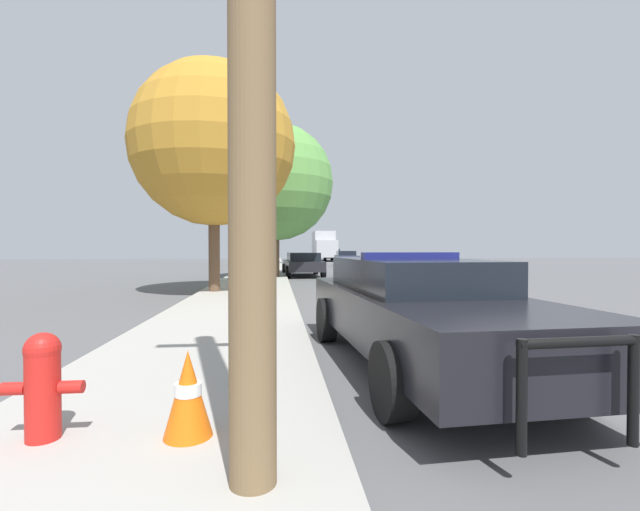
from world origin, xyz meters
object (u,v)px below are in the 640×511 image
at_px(car_background_midblock, 303,263).
at_px(car_background_distant, 332,255).
at_px(tree_sidewalk_mid, 275,183).
at_px(traffic_light, 275,207).
at_px(tree_sidewalk_near, 214,145).
at_px(police_car, 416,307).
at_px(box_truck, 324,245).
at_px(car_background_oncoming, 346,258).
at_px(tree_sidewalk_far, 263,214).
at_px(traffic_cone, 188,393).
at_px(fire_hydrant, 43,383).

xyz_separation_m(car_background_midblock, car_background_distant, (4.98, 25.75, 0.07)).
bearing_deg(car_background_midblock, tree_sidewalk_mid, -127.46).
bearing_deg(traffic_light, tree_sidewalk_near, -98.56).
relative_size(police_car, box_truck, 0.71).
distance_m(car_background_oncoming, tree_sidewalk_far, 8.63).
bearing_deg(box_truck, tree_sidewalk_far, 60.59).
xyz_separation_m(car_background_oncoming, tree_sidewalk_far, (-6.98, 3.25, 3.88)).
relative_size(police_car, tree_sidewalk_mid, 0.74).
distance_m(tree_sidewalk_far, traffic_cone, 35.47).
bearing_deg(traffic_cone, car_background_distant, 81.22).
distance_m(car_background_midblock, tree_sidewalk_mid, 4.79).
xyz_separation_m(car_background_oncoming, tree_sidewalk_mid, (-5.84, -14.27, 4.02)).
distance_m(car_background_distant, tree_sidewalk_near, 35.96).
height_order(fire_hydrant, traffic_cone, fire_hydrant).
relative_size(police_car, traffic_light, 0.99).
distance_m(traffic_light, tree_sidewalk_mid, 5.78).
xyz_separation_m(traffic_light, car_background_oncoming, (5.89, 8.53, -3.36)).
height_order(car_background_midblock, car_background_distant, car_background_distant).
xyz_separation_m(fire_hydrant, traffic_cone, (1.05, -0.06, -0.09)).
bearing_deg(traffic_cone, fire_hydrant, 176.71).
height_order(car_background_oncoming, box_truck, box_truck).
bearing_deg(traffic_light, police_car, -84.80).
bearing_deg(tree_sidewalk_near, car_background_distant, 76.39).
xyz_separation_m(tree_sidewalk_near, tree_sidewalk_mid, (1.94, 6.83, -0.15)).
relative_size(box_truck, tree_sidewalk_near, 1.05).
bearing_deg(traffic_cone, tree_sidewalk_near, 97.14).
bearing_deg(tree_sidewalk_mid, fire_hydrant, -95.25).
bearing_deg(traffic_cone, tree_sidewalk_far, 90.92).
relative_size(car_background_distant, traffic_cone, 7.50).
distance_m(car_background_midblock, tree_sidewalk_far, 16.09).
bearing_deg(car_background_midblock, traffic_light, 110.38).
height_order(police_car, tree_sidewalk_far, tree_sidewalk_far).
bearing_deg(traffic_cone, car_background_midblock, 84.07).
height_order(car_background_distant, tree_sidewalk_mid, tree_sidewalk_mid).
distance_m(car_background_distant, traffic_cone, 46.14).
bearing_deg(traffic_light, tree_sidewalk_mid, -89.57).
bearing_deg(fire_hydrant, tree_sidewalk_far, 89.22).
height_order(car_background_distant, tree_sidewalk_near, tree_sidewalk_near).
bearing_deg(fire_hydrant, box_truck, 81.22).
height_order(traffic_light, box_truck, traffic_light).
distance_m(fire_hydrant, car_background_distant, 46.25).
relative_size(tree_sidewalk_far, traffic_cone, 10.86).
distance_m(car_background_distant, tree_sidewalk_mid, 28.90).
distance_m(tree_sidewalk_near, tree_sidewalk_mid, 7.10).
bearing_deg(traffic_light, fire_hydrant, -93.86).
xyz_separation_m(car_background_midblock, tree_sidewalk_far, (-2.63, 15.39, 3.89)).
height_order(car_background_midblock, tree_sidewalk_near, tree_sidewalk_near).
xyz_separation_m(police_car, car_background_midblock, (-0.41, 17.67, -0.07)).
bearing_deg(tree_sidewalk_far, car_background_distant, 53.71).
bearing_deg(police_car, tree_sidewalk_near, -69.78).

